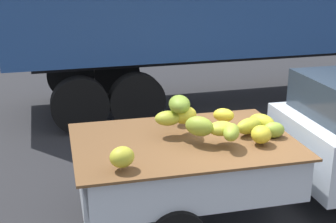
# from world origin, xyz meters

# --- Properties ---
(ground) EXTENTS (220.00, 220.00, 0.00)m
(ground) POSITION_xyz_m (0.00, 0.00, 0.00)
(ground) COLOR #28282B
(curb_strip) EXTENTS (80.00, 0.80, 0.16)m
(curb_strip) POSITION_xyz_m (0.00, 9.62, 0.08)
(curb_strip) COLOR gray
(curb_strip) RESTS_ON ground
(pickup_truck) EXTENTS (4.70, 1.88, 1.70)m
(pickup_truck) POSITION_xyz_m (0.76, 0.21, 0.88)
(pickup_truck) COLOR silver
(pickup_truck) RESTS_ON ground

